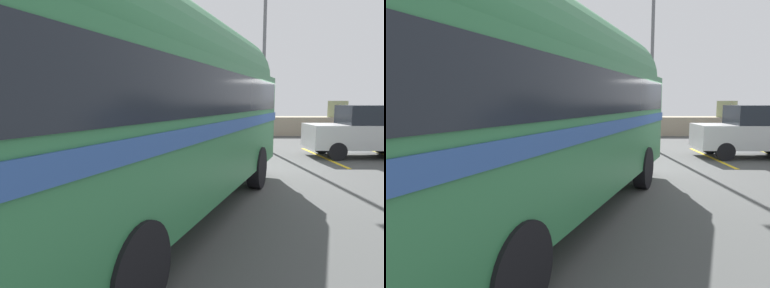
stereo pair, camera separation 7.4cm
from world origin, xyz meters
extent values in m
cube|color=#454746|center=(0.00, 0.00, 0.01)|extent=(32.00, 26.00, 0.02)
cube|color=gray|center=(0.00, 11.80, 0.55)|extent=(31.36, 1.80, 1.10)
sphere|color=tan|center=(-12.26, 12.18, 1.66)|extent=(1.13, 1.13, 1.13)
sphere|color=gray|center=(-7.05, 11.85, 1.69)|extent=(1.18, 1.18, 1.18)
cube|color=gray|center=(-2.12, 11.91, 1.54)|extent=(1.08, 1.00, 0.87)
cube|color=#9A936E|center=(2.20, 12.26, 1.57)|extent=(1.13, 1.00, 0.94)
cube|color=gray|center=(7.14, 11.29, 1.58)|extent=(1.22, 1.20, 0.95)
cube|color=yellow|center=(3.35, 3.50, 0.02)|extent=(0.12, 4.40, 0.01)
cylinder|color=black|center=(-1.87, -0.04, 0.50)|extent=(0.63, 0.99, 0.96)
cylinder|color=black|center=(0.17, -0.89, 0.50)|extent=(0.63, 0.99, 0.96)
cylinder|color=black|center=(-1.83, -5.70, 0.50)|extent=(0.63, 0.99, 0.96)
cube|color=#2E7143|center=(-1.85, -2.87, 1.57)|extent=(5.44, 8.68, 2.10)
cylinder|color=#2E7143|center=(-1.85, -2.87, 2.62)|extent=(5.13, 8.29, 2.20)
cube|color=#2C5095|center=(-1.85, -2.87, 1.63)|extent=(5.52, 8.77, 0.20)
cube|color=black|center=(-1.85, -2.87, 2.15)|extent=(5.34, 8.38, 0.64)
cube|color=silver|center=(-0.21, 1.07, 0.70)|extent=(2.17, 1.02, 0.28)
cylinder|color=black|center=(3.58, 2.78, 0.33)|extent=(0.63, 0.22, 0.62)
cylinder|color=black|center=(3.63, 4.31, 0.33)|extent=(0.63, 0.22, 0.62)
cube|color=#B8B9BA|center=(4.87, 3.51, 0.78)|extent=(4.15, 1.82, 0.84)
cube|color=black|center=(5.12, 3.50, 1.54)|extent=(2.24, 1.62, 0.68)
cylinder|color=black|center=(5.95, 4.32, 0.33)|extent=(0.63, 0.23, 0.62)
cylinder|color=#5B5B60|center=(1.66, 5.98, 3.62)|extent=(0.14, 0.14, 7.25)
camera|label=1|loc=(-1.28, -8.52, 2.02)|focal=31.43mm
camera|label=2|loc=(-1.20, -8.52, 2.02)|focal=31.43mm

